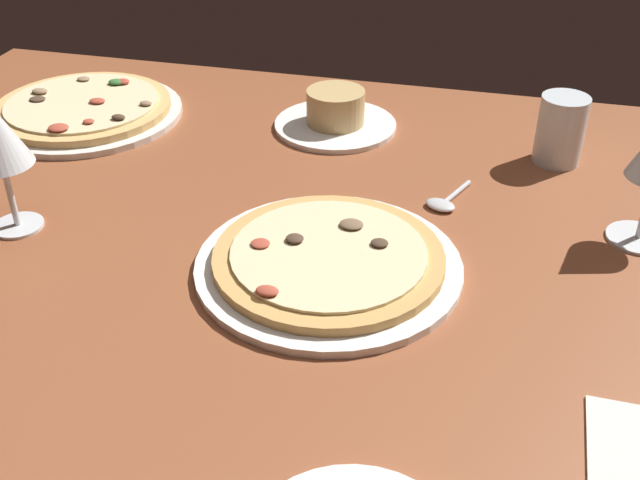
{
  "coord_description": "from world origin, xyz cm",
  "views": [
    {
      "loc": [
        19.18,
        -72.01,
        54.84
      ],
      "look_at": [
        1.33,
        -1.27,
        7.0
      ],
      "focal_mm": 42.97,
      "sensor_mm": 36.0,
      "label": 1
    }
  ],
  "objects_px": {
    "pizza_side": "(83,109)",
    "water_glass": "(560,133)",
    "pizza_main": "(328,261)",
    "spoon": "(444,202)",
    "ramekin_on_saucer": "(335,114)"
  },
  "relations": [
    {
      "from": "pizza_side",
      "to": "water_glass",
      "type": "distance_m",
      "value": 0.74
    },
    {
      "from": "ramekin_on_saucer",
      "to": "spoon",
      "type": "xyz_separation_m",
      "value": [
        0.19,
        -0.2,
        -0.02
      ]
    },
    {
      "from": "ramekin_on_saucer",
      "to": "spoon",
      "type": "bearing_deg",
      "value": -45.84
    },
    {
      "from": "pizza_side",
      "to": "spoon",
      "type": "bearing_deg",
      "value": -13.24
    },
    {
      "from": "pizza_side",
      "to": "ramekin_on_saucer",
      "type": "distance_m",
      "value": 0.41
    },
    {
      "from": "ramekin_on_saucer",
      "to": "spoon",
      "type": "distance_m",
      "value": 0.28
    },
    {
      "from": "pizza_side",
      "to": "spoon",
      "type": "xyz_separation_m",
      "value": [
        0.59,
        -0.14,
        -0.01
      ]
    },
    {
      "from": "pizza_main",
      "to": "spoon",
      "type": "xyz_separation_m",
      "value": [
        0.11,
        0.18,
        -0.01
      ]
    },
    {
      "from": "ramekin_on_saucer",
      "to": "pizza_main",
      "type": "bearing_deg",
      "value": -77.98
    },
    {
      "from": "pizza_main",
      "to": "pizza_side",
      "type": "relative_size",
      "value": 0.98
    },
    {
      "from": "pizza_side",
      "to": "spoon",
      "type": "height_order",
      "value": "pizza_side"
    },
    {
      "from": "water_glass",
      "to": "pizza_main",
      "type": "bearing_deg",
      "value": -126.55
    },
    {
      "from": "pizza_side",
      "to": "spoon",
      "type": "distance_m",
      "value": 0.61
    },
    {
      "from": "ramekin_on_saucer",
      "to": "spoon",
      "type": "height_order",
      "value": "ramekin_on_saucer"
    },
    {
      "from": "pizza_side",
      "to": "ramekin_on_saucer",
      "type": "height_order",
      "value": "ramekin_on_saucer"
    }
  ]
}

